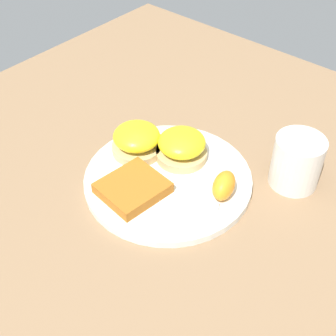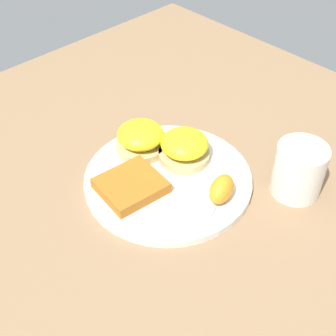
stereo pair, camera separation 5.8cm
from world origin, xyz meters
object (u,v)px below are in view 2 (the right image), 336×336
Objects in this scene: sandwich_benedict_right at (141,138)px; hashbrown_patty at (131,185)px; fork at (162,199)px; sandwich_benedict_left at (184,147)px; orange_wedge at (221,189)px; cup at (299,170)px.

sandwich_benedict_right reaches higher than hashbrown_patty.
hashbrown_patty is 0.06m from fork.
sandwich_benedict_left is 1.00× the size of sandwich_benedict_right.
sandwich_benedict_left is 0.91× the size of hashbrown_patty.
orange_wedge is (0.09, -0.12, 0.01)m from hashbrown_patty.
fork is at bearing 145.66° from cup.
fork is at bearing 138.39° from orange_wedge.
fork is at bearing -154.51° from sandwich_benedict_left.
sandwich_benedict_left is at bearing 25.49° from fork.
fork is (0.02, -0.05, -0.01)m from hashbrown_patty.
cup reaches higher than sandwich_benedict_right.
hashbrown_patty is (-0.12, 0.01, -0.02)m from sandwich_benedict_left.
sandwich_benedict_right is at bearing 117.18° from cup.
cup is at bearing -41.05° from hashbrown_patty.
orange_wedge is 0.31× the size of fork.
cup is (0.12, -0.07, 0.01)m from orange_wedge.
orange_wedge is at bearing 150.85° from cup.
sandwich_benedict_left and sandwich_benedict_right have the same top height.
hashbrown_patty is at bearing 138.95° from cup.
orange_wedge is at bearing -41.61° from fork.
sandwich_benedict_left is at bearing 75.83° from orange_wedge.
cup is at bearing -62.82° from sandwich_benedict_right.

